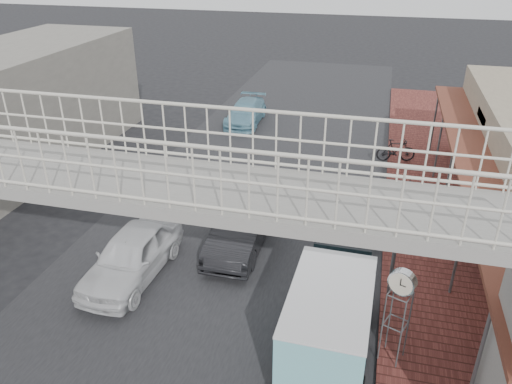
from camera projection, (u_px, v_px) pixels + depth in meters
The scene contains 14 objects.
ground at pixel (209, 279), 14.89m from camera, with size 120.00×120.00×0.00m, color black.
road_strip at pixel (209, 279), 14.89m from camera, with size 10.00×60.00×0.01m, color black.
sidewalk at pixel (431, 253), 16.02m from camera, with size 3.00×40.00×0.10m, color brown.
footbridge at pixel (136, 268), 10.00m from camera, with size 16.40×2.40×6.34m.
building_far_left at pixel (10, 111), 21.38m from camera, with size 5.00×14.00×5.00m, color gray.
white_hatchback at pixel (132, 255), 14.75m from camera, with size 1.71×4.25×1.45m, color silver.
dark_sedan at pixel (241, 227), 16.20m from camera, with size 1.49×4.28×1.41m, color black.
angkot_curb at pixel (364, 200), 18.16m from camera, with size 1.96×4.26×1.18m, color #72BEC6.
angkot_far at pixel (246, 112), 27.26m from camera, with size 1.71×4.20×1.22m, color #659AB0.
angkot_van at pixel (330, 312), 11.64m from camera, with size 2.00×4.20×2.04m.
motorcycle_near at pixel (395, 192), 18.69m from camera, with size 0.68×1.94×1.02m, color black.
motorcycle_far at pixel (396, 150), 22.34m from camera, with size 0.49×1.73×1.04m, color black.
street_clock at pixel (402, 286), 11.04m from camera, with size 0.65×0.62×2.53m.
arrow_sign at pixel (433, 218), 12.65m from camera, with size 1.96×1.27×3.28m.
Camera 1 is at (4.38, -11.37, 9.06)m, focal length 35.00 mm.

